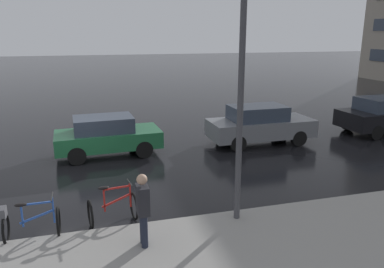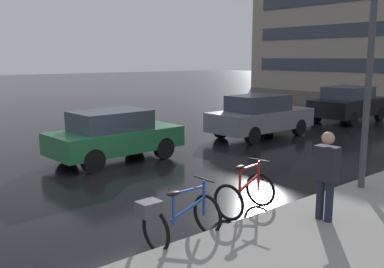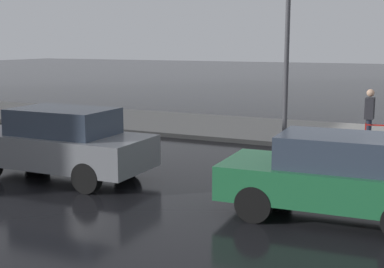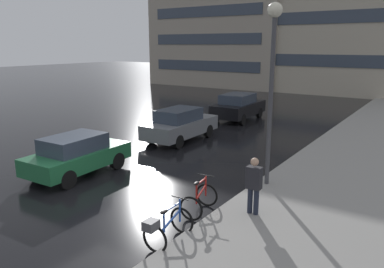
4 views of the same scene
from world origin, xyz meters
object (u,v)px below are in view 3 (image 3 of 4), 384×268
object	(u,v)px
streetlamp	(288,5)
pedestrian	(369,115)
bicycle_second	(382,144)
car_green	(335,175)
car_grey	(60,143)

from	to	relation	value
streetlamp	pedestrian	bearing A→B (deg)	-75.82
streetlamp	bicycle_second	bearing A→B (deg)	-105.47
car_green	streetlamp	distance (m)	7.52
bicycle_second	streetlamp	size ratio (longest dim) A/B	0.20
car_green	streetlamp	xyz separation A→B (m)	(6.19, 2.67, 3.33)
bicycle_second	car_green	bearing A→B (deg)	177.82
pedestrian	car_grey	bearing A→B (deg)	138.78
car_green	pedestrian	bearing A→B (deg)	2.86
car_green	streetlamp	bearing A→B (deg)	23.31
bicycle_second	pedestrian	distance (m)	1.60
car_grey	car_green	bearing A→B (deg)	-91.42
pedestrian	streetlamp	bearing A→B (deg)	104.18
car_green	bicycle_second	bearing A→B (deg)	-2.18
pedestrian	streetlamp	distance (m)	3.94
bicycle_second	streetlamp	bearing A→B (deg)	74.53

